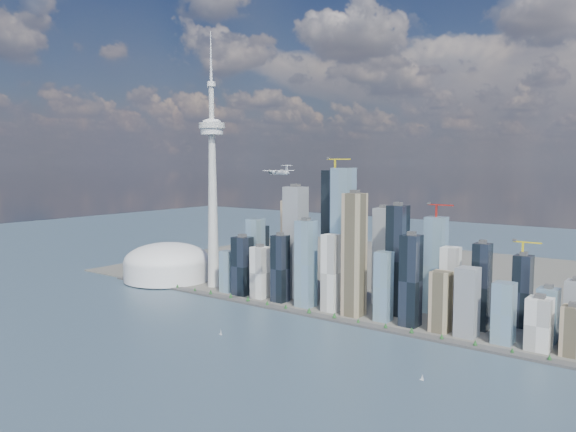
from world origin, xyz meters
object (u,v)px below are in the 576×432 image
Objects in this scene: sailboat_west at (221,333)px; sailboat_east at (422,378)px; dome_stadium at (168,264)px; airplane at (279,172)px; needle_tower at (212,181)px.

sailboat_west is 336.83m from sailboat_east.
dome_stadium is 19.51× the size of sailboat_west.
airplane is 386.58m from sailboat_east.
sailboat_west is (390.02, -229.84, -36.15)m from dome_stadium.
needle_tower is at bearing 4.09° from dome_stadium.
needle_tower is 9.13× the size of airplane.
sailboat_east is at bearing 8.96° from airplane.
needle_tower is at bearing 156.32° from sailboat_west.
sailboat_west is at bearing -102.00° from airplane.
dome_stadium is at bearing 169.62° from sailboat_west.
airplane is 6.89× the size of sailboat_east.
airplane is (445.75, -148.15, 220.64)m from dome_stadium.
dome_stadium is at bearing -176.09° from airplane.
airplane reaches higher than dome_stadium.
airplane is 5.89× the size of sailboat_west.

